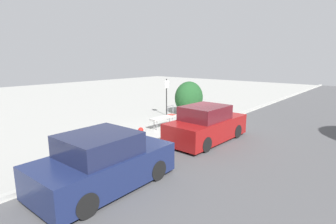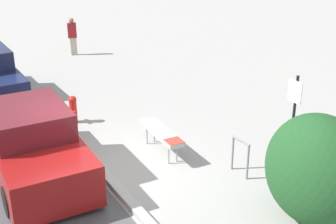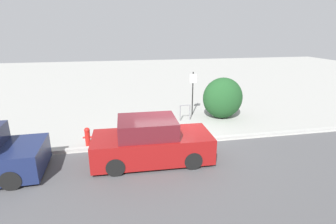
# 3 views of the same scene
# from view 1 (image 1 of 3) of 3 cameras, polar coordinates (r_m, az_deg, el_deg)

# --- Properties ---
(ground_plane) EXTENTS (60.00, 60.00, 0.00)m
(ground_plane) POSITION_cam_1_polar(r_m,az_deg,el_deg) (12.93, 5.52, -4.24)
(ground_plane) COLOR #9E9E99
(road_strip) EXTENTS (60.00, 10.00, 0.01)m
(road_strip) POSITION_cam_1_polar(r_m,az_deg,el_deg) (11.00, 28.37, -8.45)
(road_strip) COLOR #4C4C4F
(road_strip) RESTS_ON ground_plane
(curb) EXTENTS (60.00, 0.20, 0.13)m
(curb) POSITION_cam_1_polar(r_m,az_deg,el_deg) (12.91, 5.53, -3.97)
(curb) COLOR #A8A8A3
(curb) RESTS_ON ground_plane
(bench) EXTENTS (1.66, 0.45, 0.59)m
(bench) POSITION_cam_1_polar(r_m,az_deg,el_deg) (13.50, -0.99, -1.26)
(bench) COLOR #99999E
(bench) RESTS_ON ground_plane
(bike_rack) EXTENTS (0.55, 0.07, 0.83)m
(bike_rack) POSITION_cam_1_polar(r_m,az_deg,el_deg) (15.41, 0.53, 0.29)
(bike_rack) COLOR gray
(bike_rack) RESTS_ON ground_plane
(sign_post) EXTENTS (0.36, 0.08, 2.30)m
(sign_post) POSITION_cam_1_polar(r_m,az_deg,el_deg) (16.26, -0.30, 4.03)
(sign_post) COLOR black
(sign_post) RESTS_ON ground_plane
(fire_hydrant) EXTENTS (0.36, 0.22, 0.77)m
(fire_hydrant) POSITION_cam_1_polar(r_m,az_deg,el_deg) (10.79, -5.92, -5.18)
(fire_hydrant) COLOR red
(fire_hydrant) RESTS_ON ground_plane
(shrub_hedge) EXTENTS (2.04, 1.67, 2.08)m
(shrub_hedge) POSITION_cam_1_polar(r_m,az_deg,el_deg) (16.95, 4.57, 3.13)
(shrub_hedge) COLOR #1E4C23
(shrub_hedge) RESTS_ON ground_plane
(parked_car_near) EXTENTS (4.06, 1.84, 1.56)m
(parked_car_near) POSITION_cam_1_polar(r_m,az_deg,el_deg) (11.40, 8.35, -2.86)
(parked_car_near) COLOR black
(parked_car_near) RESTS_ON ground_plane
(parked_car_far) EXTENTS (3.93, 2.00, 1.55)m
(parked_car_far) POSITION_cam_1_polar(r_m,az_deg,el_deg) (7.52, -13.89, -10.74)
(parked_car_far) COLOR black
(parked_car_far) RESTS_ON ground_plane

